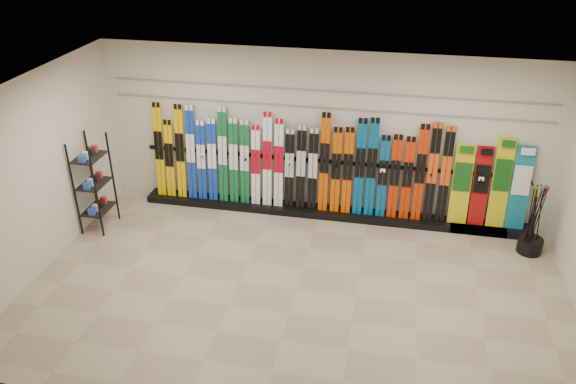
# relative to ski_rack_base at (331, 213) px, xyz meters

# --- Properties ---
(floor) EXTENTS (8.00, 8.00, 0.00)m
(floor) POSITION_rel_ski_rack_base_xyz_m (-0.22, -2.28, -0.06)
(floor) COLOR gray
(floor) RESTS_ON ground
(back_wall) EXTENTS (8.00, 0.00, 8.00)m
(back_wall) POSITION_rel_ski_rack_base_xyz_m (-0.22, 0.22, 1.44)
(back_wall) COLOR beige
(back_wall) RESTS_ON floor
(left_wall) EXTENTS (0.00, 5.00, 5.00)m
(left_wall) POSITION_rel_ski_rack_base_xyz_m (-4.22, -2.28, 1.44)
(left_wall) COLOR beige
(left_wall) RESTS_ON floor
(ceiling) EXTENTS (8.00, 8.00, 0.00)m
(ceiling) POSITION_rel_ski_rack_base_xyz_m (-0.22, -2.28, 2.94)
(ceiling) COLOR silver
(ceiling) RESTS_ON back_wall
(ski_rack_base) EXTENTS (8.00, 0.40, 0.12)m
(ski_rack_base) POSITION_rel_ski_rack_base_xyz_m (0.00, 0.00, 0.00)
(ski_rack_base) COLOR black
(ski_rack_base) RESTS_ON floor
(skis) EXTENTS (5.37, 0.19, 1.84)m
(skis) POSITION_rel_ski_rack_base_xyz_m (-0.67, 0.03, 0.89)
(skis) COLOR #F1BA03
(skis) RESTS_ON ski_rack_base
(snowboards) EXTENTS (1.28, 0.24, 1.58)m
(snowboards) POSITION_rel_ski_rack_base_xyz_m (2.72, 0.07, 0.80)
(snowboards) COLOR gold
(snowboards) RESTS_ON ski_rack_base
(accessory_rack) EXTENTS (0.40, 0.60, 1.69)m
(accessory_rack) POSITION_rel_ski_rack_base_xyz_m (-3.97, -1.17, 0.79)
(accessory_rack) COLOR black
(accessory_rack) RESTS_ON floor
(pole_bin) EXTENTS (0.40, 0.40, 0.25)m
(pole_bin) POSITION_rel_ski_rack_base_xyz_m (3.38, -0.54, 0.07)
(pole_bin) COLOR black
(pole_bin) RESTS_ON floor
(ski_poles) EXTENTS (0.27, 0.36, 1.18)m
(ski_poles) POSITION_rel_ski_rack_base_xyz_m (3.34, -0.54, 0.55)
(ski_poles) COLOR black
(ski_poles) RESTS_ON pole_bin
(slatwall_rail_0) EXTENTS (7.60, 0.02, 0.03)m
(slatwall_rail_0) POSITION_rel_ski_rack_base_xyz_m (-0.22, 0.20, 1.94)
(slatwall_rail_0) COLOR gray
(slatwall_rail_0) RESTS_ON back_wall
(slatwall_rail_1) EXTENTS (7.60, 0.02, 0.03)m
(slatwall_rail_1) POSITION_rel_ski_rack_base_xyz_m (-0.22, 0.20, 2.24)
(slatwall_rail_1) COLOR gray
(slatwall_rail_1) RESTS_ON back_wall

